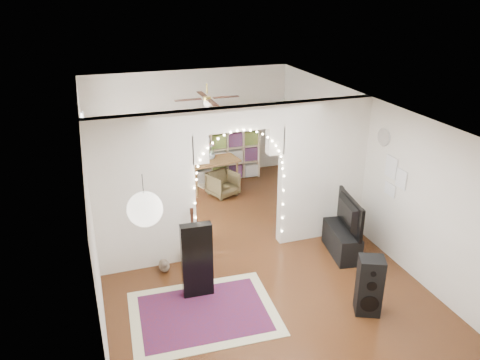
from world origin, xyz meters
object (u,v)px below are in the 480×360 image
object	(u,v)px
dining_chair_left	(183,234)
dining_chair_right	(223,184)
floor_speaker	(369,286)
acoustic_guitar	(193,244)
bookcase	(226,147)
media_console	(342,241)
dining_table	(211,162)

from	to	relation	value
dining_chair_left	dining_chair_right	xyz separation A→B (m)	(1.35, 1.91, 0.06)
floor_speaker	dining_chair_right	bearing A→B (deg)	124.14
acoustic_guitar	bookcase	world-z (taller)	bookcase
floor_speaker	bookcase	distance (m)	5.68
media_console	dining_table	distance (m)	3.90
dining_table	dining_chair_left	world-z (taller)	dining_table
floor_speaker	bookcase	xyz separation A→B (m)	(-0.47, 5.65, 0.39)
floor_speaker	media_console	bearing A→B (deg)	97.49
bookcase	dining_table	size ratio (longest dim) A/B	1.31
dining_chair_left	dining_chair_right	world-z (taller)	dining_chair_right
bookcase	dining_chair_right	bearing A→B (deg)	-129.77
floor_speaker	dining_chair_left	distance (m)	3.57
acoustic_guitar	dining_chair_right	xyz separation A→B (m)	(1.33, 2.62, -0.13)
floor_speaker	dining_table	bearing A→B (deg)	124.79
dining_table	bookcase	bearing A→B (deg)	34.76
acoustic_guitar	media_console	size ratio (longest dim) A/B	0.93
floor_speaker	dining_chair_left	xyz separation A→B (m)	(-2.19, 2.81, -0.25)
acoustic_guitar	dining_chair_left	xyz separation A→B (m)	(-0.02, 0.71, -0.19)
dining_chair_left	bookcase	bearing A→B (deg)	41.51
media_console	floor_speaker	bearing A→B (deg)	-97.21
media_console	bookcase	xyz separation A→B (m)	(-0.95, 4.06, 0.60)
media_console	dining_chair_right	bearing A→B (deg)	122.04
acoustic_guitar	media_console	xyz separation A→B (m)	(2.63, -0.52, -0.15)
media_console	dining_chair_left	bearing A→B (deg)	164.64
dining_table	media_console	bearing A→B (deg)	-76.25
acoustic_guitar	media_console	world-z (taller)	acoustic_guitar
acoustic_guitar	dining_chair_right	world-z (taller)	acoustic_guitar
acoustic_guitar	dining_chair_left	distance (m)	0.74
dining_chair_left	acoustic_guitar	bearing A→B (deg)	-105.44
acoustic_guitar	media_console	bearing A→B (deg)	-16.00
bookcase	dining_chair_right	xyz separation A→B (m)	(-0.36, -0.93, -0.57)
acoustic_guitar	dining_chair_left	size ratio (longest dim) A/B	1.95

